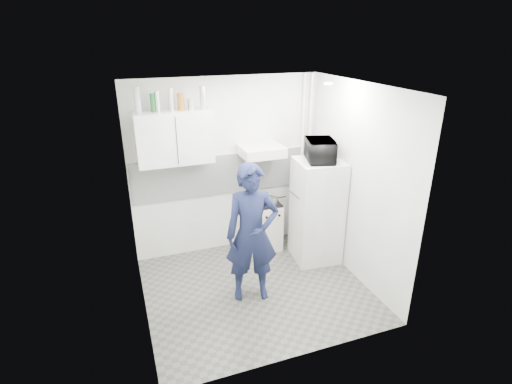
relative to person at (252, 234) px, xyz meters
name	(u,v)px	position (x,y,z in m)	size (l,w,h in m)	color
floor	(256,289)	(0.09, 0.10, -0.88)	(2.80, 2.80, 0.00)	#545349
ceiling	(256,87)	(0.09, 0.10, 1.72)	(2.80, 2.80, 0.00)	white
wall_back	(227,167)	(0.09, 1.35, 0.42)	(2.80, 2.80, 0.00)	white
wall_left	(135,215)	(-1.31, 0.10, 0.42)	(2.60, 2.60, 0.00)	white
wall_right	(356,184)	(1.49, 0.10, 0.42)	(2.60, 2.60, 0.00)	white
person	(252,234)	(0.00, 0.00, 0.00)	(0.64, 0.42, 1.77)	#141A37
stove	(264,226)	(0.58, 1.10, -0.51)	(0.46, 0.46, 0.74)	beige
fridge	(317,211)	(1.19, 0.56, -0.13)	(0.63, 0.63, 1.51)	white
stove_top	(264,203)	(0.58, 1.10, -0.13)	(0.44, 0.44, 0.03)	black
saucepan	(272,200)	(0.68, 1.02, -0.07)	(0.17, 0.17, 0.09)	silver
microwave	(320,150)	(1.19, 0.56, 0.78)	(0.36, 0.53, 0.29)	black
bottle_a	(137,100)	(-1.08, 1.18, 1.48)	(0.08, 0.08, 0.33)	#B2B7BC
bottle_b	(153,103)	(-0.90, 1.18, 1.43)	(0.06, 0.06, 0.24)	#144C1E
bottle_c	(157,102)	(-0.84, 1.18, 1.45)	(0.06, 0.06, 0.26)	silver
bottle_d	(171,100)	(-0.67, 1.18, 1.46)	(0.07, 0.07, 0.29)	silver
canister_a	(181,102)	(-0.55, 1.18, 1.43)	(0.09, 0.09, 0.22)	brown
canister_b	(191,104)	(-0.42, 1.18, 1.39)	(0.08, 0.08, 0.14)	silver
bottle_e	(203,97)	(-0.26, 1.18, 1.47)	(0.08, 0.08, 0.30)	silver
upper_cabinet	(175,138)	(-0.66, 1.18, 0.97)	(1.00, 0.35, 0.70)	white
range_hood	(261,151)	(0.54, 1.10, 0.69)	(0.60, 0.50, 0.14)	beige
backsplash	(227,174)	(0.09, 1.34, 0.32)	(2.74, 0.03, 0.60)	white
pipe_a	(308,159)	(1.39, 1.27, 0.42)	(0.05, 0.05, 2.60)	beige
pipe_b	(301,160)	(1.27, 1.27, 0.42)	(0.04, 0.04, 2.60)	beige
ceiling_spot_fixture	(328,84)	(1.09, 0.30, 1.69)	(0.10, 0.10, 0.02)	white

